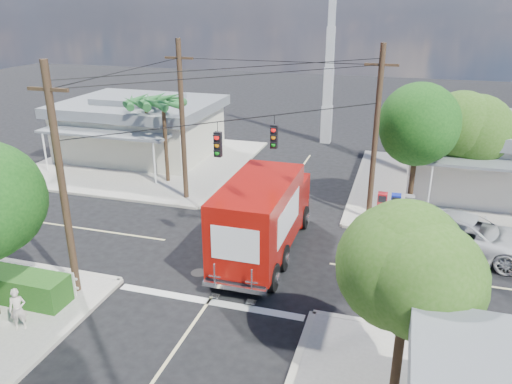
% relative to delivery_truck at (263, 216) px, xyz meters
% --- Properties ---
extents(ground, '(120.00, 120.00, 0.00)m').
position_rel_delivery_truck_xyz_m(ground, '(-0.92, -0.10, -1.88)').
color(ground, black).
rests_on(ground, ground).
extents(sidewalk_ne, '(14.12, 14.12, 0.14)m').
position_rel_delivery_truck_xyz_m(sidewalk_ne, '(9.96, 10.78, -1.81)').
color(sidewalk_ne, '#9B968C').
rests_on(sidewalk_ne, ground).
extents(sidewalk_nw, '(14.12, 14.12, 0.14)m').
position_rel_delivery_truck_xyz_m(sidewalk_nw, '(-11.79, 10.78, -1.81)').
color(sidewalk_nw, '#9B968C').
rests_on(sidewalk_nw, ground).
extents(road_markings, '(32.00, 32.00, 0.01)m').
position_rel_delivery_truck_xyz_m(road_markings, '(-0.92, -1.57, -1.87)').
color(road_markings, beige).
rests_on(road_markings, ground).
extents(building_ne, '(11.80, 10.20, 4.50)m').
position_rel_delivery_truck_xyz_m(building_ne, '(11.58, 11.87, 0.44)').
color(building_ne, beige).
rests_on(building_ne, sidewalk_ne).
extents(building_nw, '(10.80, 10.20, 4.30)m').
position_rel_delivery_truck_xyz_m(building_nw, '(-12.92, 12.37, 0.34)').
color(building_nw, beige).
rests_on(building_nw, sidewalk_nw).
extents(radio_tower, '(0.80, 0.80, 17.00)m').
position_rel_delivery_truck_xyz_m(radio_tower, '(-0.42, 19.90, 3.76)').
color(radio_tower, silver).
rests_on(radio_tower, ground).
extents(tree_ne_front, '(4.21, 4.14, 6.66)m').
position_rel_delivery_truck_xyz_m(tree_ne_front, '(6.29, 6.66, 2.89)').
color(tree_ne_front, '#422D1C').
rests_on(tree_ne_front, sidewalk_ne).
extents(tree_ne_back, '(3.77, 3.66, 5.82)m').
position_rel_delivery_truck_xyz_m(tree_ne_back, '(8.89, 8.86, 2.31)').
color(tree_ne_back, '#422D1C').
rests_on(tree_ne_back, sidewalk_ne).
extents(tree_se, '(3.67, 3.54, 5.62)m').
position_rel_delivery_truck_xyz_m(tree_se, '(6.09, -7.34, 2.16)').
color(tree_se, '#422D1C').
rests_on(tree_se, sidewalk_se).
extents(palm_nw_front, '(3.01, 3.08, 5.59)m').
position_rel_delivery_truck_xyz_m(palm_nw_front, '(-8.42, 7.40, 3.16)').
color(palm_nw_front, '#422D1C').
rests_on(palm_nw_front, sidewalk_nw).
extents(palm_nw_back, '(3.01, 3.08, 5.19)m').
position_rel_delivery_truck_xyz_m(palm_nw_back, '(-10.42, 8.90, 2.79)').
color(palm_nw_back, '#422D1C').
rests_on(palm_nw_back, sidewalk_nw).
extents(utility_poles, '(12.00, 10.68, 9.00)m').
position_rel_delivery_truck_xyz_m(utility_poles, '(-2.50, 1.51, 2.79)').
color(utility_poles, '#473321').
rests_on(utility_poles, ground).
extents(picket_fence, '(5.94, 0.06, 1.00)m').
position_rel_delivery_truck_xyz_m(picket_fence, '(-8.72, -5.70, -1.20)').
color(picket_fence, silver).
rests_on(picket_fence, sidewalk_sw).
extents(vending_boxes, '(1.90, 0.50, 1.10)m').
position_rel_delivery_truck_xyz_m(vending_boxes, '(5.58, 6.10, -1.19)').
color(vending_boxes, '#B5161D').
rests_on(vending_boxes, sidewalk_ne).
extents(delivery_truck, '(2.78, 8.58, 3.70)m').
position_rel_delivery_truck_xyz_m(delivery_truck, '(0.00, 0.00, 0.00)').
color(delivery_truck, black).
rests_on(delivery_truck, ground).
extents(parked_car, '(6.79, 4.45, 1.74)m').
position_rel_delivery_truck_xyz_m(parked_car, '(8.89, 2.78, -1.01)').
color(parked_car, silver).
rests_on(parked_car, ground).
extents(pedestrian, '(0.68, 0.60, 1.56)m').
position_rel_delivery_truck_xyz_m(pedestrian, '(-6.46, -8.02, -0.96)').
color(pedestrian, beige).
rests_on(pedestrian, sidewalk_sw).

